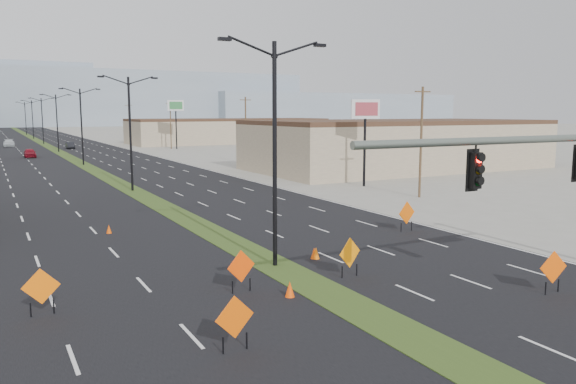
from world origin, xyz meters
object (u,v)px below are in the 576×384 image
car_mid (70,145)px  construction_sign_0 (41,288)px  cone_0 (290,289)px  streetlight_0 (275,147)px  pole_sign_east_far (176,109)px  streetlight_3 (57,121)px  streetlight_5 (32,118)px  car_far (9,143)px  construction_sign_4 (553,269)px  construction_sign_2 (241,268)px  streetlight_6 (25,117)px  construction_sign_1 (235,319)px  streetlight_2 (81,124)px  cone_3 (109,229)px  construction_sign_3 (350,254)px  pole_sign_east_near (365,117)px  construction_sign_5 (407,214)px  cone_1 (316,253)px  streetlight_4 (42,119)px  cone_2 (314,253)px  streetlight_1 (130,130)px  car_left (30,153)px

car_mid → construction_sign_0: (-12.90, -94.08, 0.36)m
construction_sign_0 → cone_0: construction_sign_0 is taller
streetlight_0 → pole_sign_east_far: bearing=75.8°
streetlight_3 → streetlight_5: bearing=90.0°
car_far → construction_sign_4: construction_sign_4 is taller
streetlight_0 → construction_sign_2: streetlight_0 is taller
construction_sign_2 → streetlight_6: bearing=77.4°
construction_sign_1 → streetlight_0: bearing=48.2°
streetlight_2 → cone_3: size_ratio=18.97×
construction_sign_3 → pole_sign_east_near: (18.09, 23.89, 5.54)m
car_far → construction_sign_5: (17.27, -102.33, 0.34)m
streetlight_3 → pole_sign_east_far: size_ratio=1.09×
streetlight_0 → streetlight_3: size_ratio=1.00×
construction_sign_5 → construction_sign_0: bearing=-176.5°
pole_sign_east_far → cone_1: bearing=-87.9°
cone_0 → pole_sign_east_near: pole_sign_east_near is taller
streetlight_5 → car_mid: bearing=-86.4°
construction_sign_0 → pole_sign_east_near: bearing=38.8°
streetlight_5 → construction_sign_2: size_ratio=5.93×
construction_sign_4 → cone_1: construction_sign_4 is taller
streetlight_4 → pole_sign_east_near: (20.09, -91.16, 1.14)m
cone_2 → streetlight_6: bearing=90.8°
streetlight_1 → streetlight_6: same height
construction_sign_4 → cone_0: size_ratio=2.71×
streetlight_1 → car_mid: size_ratio=2.60×
streetlight_6 → cone_1: 167.93m
construction_sign_0 → cone_1: bearing=10.9°
car_mid → pole_sign_east_far: bearing=-28.9°
streetlight_6 → construction_sign_2: (-2.88, -170.76, -4.42)m
streetlight_2 → pole_sign_east_near: 40.51m
construction_sign_5 → cone_1: size_ratio=3.07×
streetlight_5 → cone_0: size_ratio=15.99×
construction_sign_1 → construction_sign_3: size_ratio=1.00×
car_left → construction_sign_3: bearing=-83.8°
construction_sign_0 → construction_sign_1: size_ratio=0.98×
streetlight_2 → car_left: streetlight_2 is taller
construction_sign_0 → construction_sign_1: 7.53m
streetlight_4 → car_mid: 20.51m
streetlight_0 → cone_1: size_ratio=17.16×
construction_sign_1 → construction_sign_0: bearing=121.1°
construction_sign_4 → cone_2: size_ratio=3.06×
streetlight_4 → construction_sign_5: streetlight_4 is taller
car_far → construction_sign_5: bearing=-78.3°
construction_sign_1 → construction_sign_2: bearing=56.9°
streetlight_2 → pole_sign_east_near: size_ratio=1.23×
construction_sign_1 → cone_0: (3.75, 3.55, -0.69)m
construction_sign_2 → cone_1: (5.16, 2.92, -0.70)m
streetlight_1 → construction_sign_5: 27.35m
construction_sign_3 → cone_3: construction_sign_3 is taller
streetlight_2 → pole_sign_east_near: bearing=-60.2°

